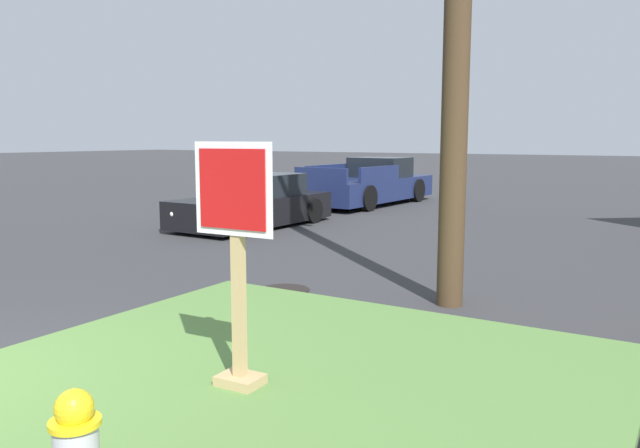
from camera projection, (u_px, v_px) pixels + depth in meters
name	position (u px, v px, depth m)	size (l,w,h in m)	color
grass_corner_patch	(269.00, 387.00, 5.22)	(5.44, 5.48, 0.08)	#567F3D
stop_sign	(237.00, 270.00, 5.02)	(0.74, 0.29, 2.00)	tan
manhole_cover	(284.00, 290.00, 8.69)	(0.70, 0.70, 0.02)	black
parked_sedan_black	(254.00, 204.00, 14.97)	(2.05, 4.24, 1.25)	black
pickup_truck_navy	(370.00, 185.00, 19.96)	(2.28, 5.62, 1.48)	#19234C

